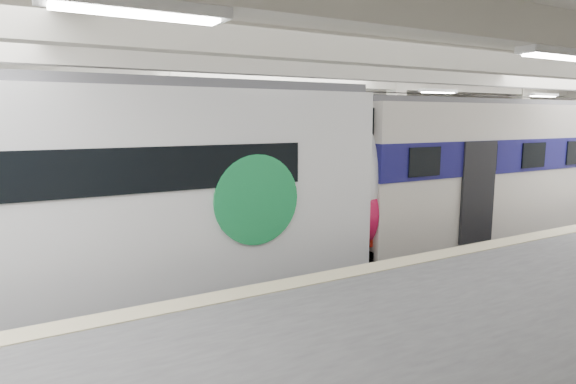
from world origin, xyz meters
TOP-DOWN VIEW (x-y plane):
  - station_hall at (0.00, -1.74)m, footprint 36.00×24.00m
  - modern_emu at (-5.24, -0.00)m, footprint 15.03×3.10m
  - older_rer at (7.38, 0.00)m, footprint 13.91×3.07m
  - far_train at (-2.51, 5.50)m, footprint 12.79×2.81m

SIDE VIEW (x-z plane):
  - far_train at x=-2.51m, z-range 0.07..4.19m
  - modern_emu at x=-5.24m, z-range -0.04..4.75m
  - older_rer at x=7.38m, z-range 0.11..4.68m
  - station_hall at x=0.00m, z-range 0.37..6.12m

